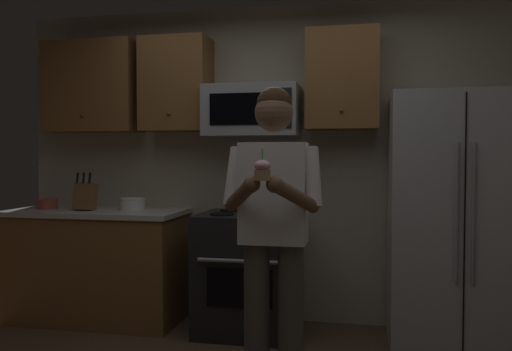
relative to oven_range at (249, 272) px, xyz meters
name	(u,v)px	position (x,y,z in m)	size (l,w,h in m)	color
wall_back	(277,164)	(0.15, 0.39, 0.84)	(4.40, 0.10, 2.60)	#B7AD99
oven_range	(249,272)	(0.00, 0.00, 0.00)	(0.76, 0.70, 0.93)	black
microwave	(252,111)	(0.00, 0.12, 1.26)	(0.74, 0.41, 0.40)	#9EA0A5
refrigerator	(455,222)	(1.50, -0.04, 0.44)	(0.90, 0.75, 1.80)	#B7BABF
cabinet_row_upper	(185,85)	(-0.57, 0.17, 1.49)	(2.78, 0.36, 0.76)	brown
counter_left	(97,265)	(-1.30, 0.02, 0.00)	(1.44, 0.66, 0.92)	brown
knife_block	(85,196)	(-1.37, -0.03, 0.57)	(0.16, 0.15, 0.32)	brown
bowl_large_white	(132,204)	(-1.00, 0.07, 0.51)	(0.21, 0.21, 0.10)	white
bowl_small_colored	(47,203)	(-1.76, 0.03, 0.50)	(0.18, 0.18, 0.08)	#B24C3F
person	(273,220)	(0.36, -0.98, 0.53)	(0.60, 0.48, 1.76)	#4C4742
cupcake	(262,170)	(0.36, -1.31, 0.83)	(0.09, 0.09, 0.17)	#A87F56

